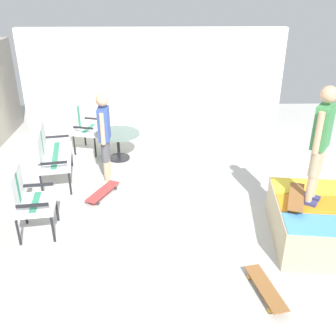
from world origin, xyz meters
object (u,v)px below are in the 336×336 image
(patio_chair_near_house, at_px, (83,124))
(skateboard_by_bench, at_px, (103,192))
(skate_ramp, at_px, (314,222))
(person_watching, at_px, (104,132))
(skateboard_spare, at_px, (266,288))
(patio_bench, at_px, (48,151))
(person_skater, at_px, (321,138))
(skateboard_on_ramp, at_px, (296,197))
(patio_table, at_px, (118,141))
(patio_chair_by_wall, at_px, (26,197))

(patio_chair_near_house, xyz_separation_m, skateboard_by_bench, (-1.99, -0.63, -0.53))
(skate_ramp, xyz_separation_m, person_watching, (1.85, 3.15, 0.67))
(skate_ramp, height_order, skateboard_spare, skate_ramp)
(patio_bench, bearing_deg, person_skater, -113.65)
(skate_ramp, height_order, skateboard_on_ramp, skateboard_on_ramp)
(patio_bench, bearing_deg, patio_table, -49.91)
(skateboard_on_ramp, bearing_deg, person_skater, -82.51)
(patio_chair_near_house, distance_m, skateboard_on_ramp, 4.77)
(person_watching, height_order, person_skater, person_skater)
(patio_bench, height_order, skateboard_on_ramp, patio_bench)
(patio_chair_by_wall, bearing_deg, person_watching, -30.14)
(patio_bench, height_order, patio_chair_by_wall, same)
(skate_ramp, xyz_separation_m, skateboard_on_ramp, (0.05, 0.29, 0.38))
(skateboard_spare, bearing_deg, patio_bench, 47.90)
(skateboard_spare, bearing_deg, skateboard_by_bench, 43.54)
(person_watching, height_order, skateboard_spare, person_watching)
(skateboard_spare, bearing_deg, skate_ramp, -41.33)
(person_watching, bearing_deg, skateboard_on_ramp, -122.16)
(patio_chair_near_house, distance_m, patio_chair_by_wall, 3.05)
(person_skater, distance_m, skateboard_on_ramp, 0.89)
(patio_chair_by_wall, height_order, person_skater, person_skater)
(patio_chair_near_house, relative_size, skateboard_spare, 1.24)
(skate_ramp, xyz_separation_m, patio_chair_by_wall, (0.24, 4.08, 0.32))
(skateboard_by_bench, bearing_deg, patio_table, -5.12)
(patio_chair_near_house, relative_size, skateboard_on_ramp, 1.24)
(patio_chair_by_wall, distance_m, skateboard_by_bench, 1.49)
(patio_chair_near_house, height_order, person_skater, person_skater)
(patio_table, bearing_deg, person_watching, 173.29)
(patio_chair_near_house, xyz_separation_m, skateboard_spare, (-4.34, -2.87, -0.53))
(skate_ramp, bearing_deg, skateboard_by_bench, 67.87)
(person_skater, bearing_deg, patio_chair_near_house, 49.22)
(skate_ramp, distance_m, person_watching, 3.71)
(patio_table, bearing_deg, skateboard_on_ramp, -135.46)
(patio_chair_by_wall, bearing_deg, patio_chair_near_house, -5.28)
(person_skater, height_order, skateboard_spare, person_skater)
(patio_chair_near_house, height_order, skateboard_by_bench, patio_chair_near_house)
(patio_chair_near_house, relative_size, person_skater, 0.62)
(skateboard_by_bench, distance_m, skateboard_on_ramp, 3.19)
(patio_chair_near_house, xyz_separation_m, skateboard_on_ramp, (-3.23, -3.51, 0.06))
(patio_bench, relative_size, patio_chair_by_wall, 1.30)
(patio_table, relative_size, skateboard_by_bench, 1.11)
(skate_ramp, xyz_separation_m, skateboard_spare, (-1.06, 0.94, -0.21))
(skate_ramp, relative_size, patio_chair_by_wall, 1.93)
(patio_bench, distance_m, patio_chair_by_wall, 1.63)
(skateboard_by_bench, bearing_deg, skate_ramp, -112.13)
(skate_ramp, height_order, patio_chair_near_house, patio_chair_near_house)
(patio_bench, relative_size, skateboard_on_ramp, 1.62)
(patio_chair_near_house, xyz_separation_m, patio_table, (-0.44, -0.77, -0.21))
(skateboard_on_ramp, bearing_deg, patio_chair_near_house, 47.40)
(patio_chair_by_wall, relative_size, skateboard_spare, 1.24)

